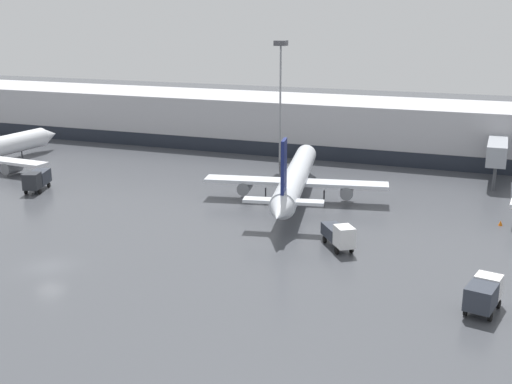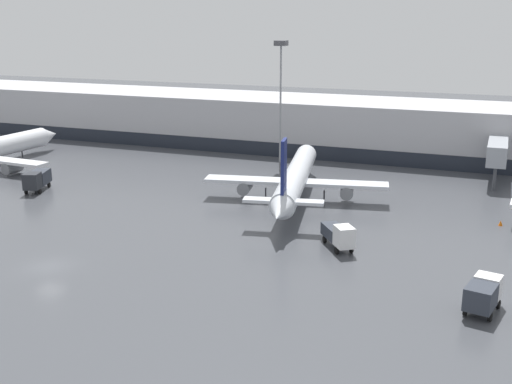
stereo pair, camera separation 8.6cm
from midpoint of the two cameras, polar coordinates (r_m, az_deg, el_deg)
ground_plane at (r=63.91m, az=-17.93°, el=-6.31°), size 320.00×320.00×0.00m
terminal_building at (r=115.63m, az=1.45°, el=6.25°), size 160.00×26.56×9.00m
parked_jet_0 at (r=81.19m, az=3.56°, el=1.23°), size 23.33×34.86×10.18m
service_truck_0 at (r=54.42m, az=19.60°, el=-8.49°), size 2.91×4.74×2.64m
service_truck_1 at (r=65.45m, az=7.41°, el=-3.77°), size 4.54×5.42×2.77m
service_truck_2 at (r=91.21m, az=-18.87°, el=1.11°), size 3.68×5.88×2.83m
traffic_cone_1 at (r=77.37m, az=20.94°, el=-2.59°), size 0.48×0.48×0.59m
apron_light_mast_3 at (r=101.48m, az=2.25°, el=10.98°), size 1.80×1.80×19.20m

